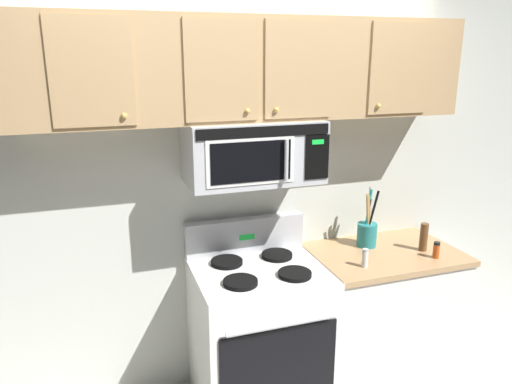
# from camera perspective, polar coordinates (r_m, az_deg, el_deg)

# --- Properties ---
(back_wall) EXTENTS (5.20, 0.10, 2.70)m
(back_wall) POSITION_cam_1_polar(r_m,az_deg,el_deg) (3.04, -1.81, 1.47)
(back_wall) COLOR silver
(back_wall) RESTS_ON ground_plane
(stove_range) EXTENTS (0.76, 0.69, 1.12)m
(stove_range) POSITION_cam_1_polar(r_m,az_deg,el_deg) (3.07, 0.41, -16.39)
(stove_range) COLOR white
(stove_range) RESTS_ON ground_plane
(over_range_microwave) EXTENTS (0.76, 0.43, 0.35)m
(over_range_microwave) POSITION_cam_1_polar(r_m,az_deg,el_deg) (2.75, -0.34, 4.78)
(over_range_microwave) COLOR #B7BABF
(upper_cabinets) EXTENTS (2.50, 0.36, 0.55)m
(upper_cabinets) POSITION_cam_1_polar(r_m,az_deg,el_deg) (2.73, -0.56, 14.20)
(upper_cabinets) COLOR tan
(counter_segment) EXTENTS (0.93, 0.65, 0.90)m
(counter_segment) POSITION_cam_1_polar(r_m,az_deg,el_deg) (3.41, 14.25, -13.68)
(counter_segment) COLOR white
(counter_segment) RESTS_ON ground_plane
(utensil_crock_teal) EXTENTS (0.13, 0.13, 0.39)m
(utensil_crock_teal) POSITION_cam_1_polar(r_m,az_deg,el_deg) (3.23, 12.91, -4.43)
(utensil_crock_teal) COLOR teal
(utensil_crock_teal) RESTS_ON counter_segment
(salt_shaker) EXTENTS (0.04, 0.04, 0.11)m
(salt_shaker) POSITION_cam_1_polar(r_m,az_deg,el_deg) (2.94, 12.65, -7.55)
(salt_shaker) COLOR white
(salt_shaker) RESTS_ON counter_segment
(pepper_mill) EXTENTS (0.05, 0.05, 0.18)m
(pepper_mill) POSITION_cam_1_polar(r_m,az_deg,el_deg) (3.26, 19.05, -5.01)
(pepper_mill) COLOR brown
(pepper_mill) RESTS_ON counter_segment
(spice_jar) EXTENTS (0.04, 0.04, 0.10)m
(spice_jar) POSITION_cam_1_polar(r_m,az_deg,el_deg) (3.19, 20.37, -6.39)
(spice_jar) COLOR #C64C19
(spice_jar) RESTS_ON counter_segment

